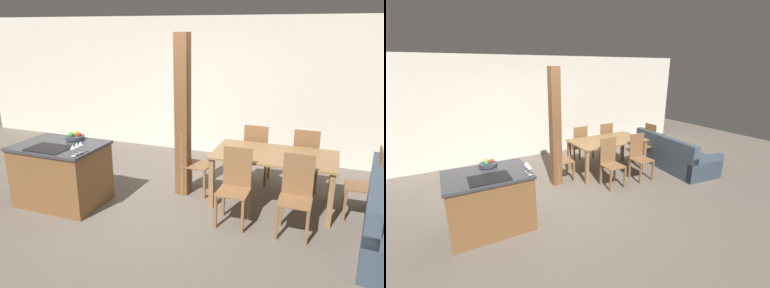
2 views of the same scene
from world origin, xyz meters
TOP-DOWN VIEW (x-y plane):
  - ground_plane at (0.00, 0.00)m, footprint 16.00×16.00m
  - wall_back at (0.00, 2.68)m, footprint 11.20×0.08m
  - kitchen_island at (-1.22, -0.33)m, footprint 1.23×0.89m
  - fruit_bowl at (-1.15, -0.05)m, footprint 0.27×0.27m
  - wine_glass_near at (-0.68, -0.70)m, footprint 0.07×0.07m
  - wine_glass_middle at (-0.68, -0.62)m, footprint 0.07×0.07m
  - wine_glass_far at (-0.68, -0.53)m, footprint 0.07×0.07m
  - dining_table at (1.66, 0.70)m, footprint 1.72×0.95m
  - dining_chair_near_left at (1.27, 0.00)m, footprint 0.40×0.40m
  - dining_chair_near_right at (2.05, 0.00)m, footprint 0.40×0.40m
  - dining_chair_far_left at (1.27, 1.40)m, footprint 0.40×0.40m
  - dining_chair_far_right at (2.05, 1.40)m, footprint 0.40×0.40m
  - dining_chair_head_end at (0.42, 0.70)m, footprint 0.40×0.40m
  - dining_chair_foot_end at (2.90, 0.70)m, footprint 0.40×0.40m
  - couch at (3.27, 0.13)m, footprint 1.12×2.09m
  - timber_post at (0.30, 0.61)m, footprint 0.19×0.19m

SIDE VIEW (x-z plane):
  - ground_plane at x=0.00m, z-range 0.00..0.00m
  - couch at x=3.27m, z-range -0.14..0.68m
  - kitchen_island at x=-1.22m, z-range 0.00..0.90m
  - dining_chair_near_left at x=1.27m, z-range 0.02..1.02m
  - dining_chair_near_right at x=2.05m, z-range 0.02..1.02m
  - dining_chair_far_left at x=1.27m, z-range 0.02..1.02m
  - dining_chair_far_right at x=2.05m, z-range 0.02..1.02m
  - dining_chair_head_end at x=0.42m, z-range 0.02..1.02m
  - dining_chair_foot_end at x=2.90m, z-range 0.02..1.02m
  - dining_table at x=1.66m, z-range 0.28..1.06m
  - fruit_bowl at x=-1.15m, z-range 0.88..1.00m
  - wine_glass_near at x=-0.68m, z-range 0.95..1.10m
  - wine_glass_middle at x=-0.68m, z-range 0.95..1.10m
  - wine_glass_far at x=-0.68m, z-range 0.95..1.10m
  - timber_post at x=0.30m, z-range 0.00..2.42m
  - wall_back at x=0.00m, z-range 0.00..2.70m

